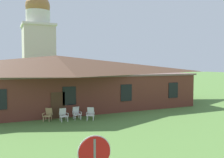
{
  "coord_description": "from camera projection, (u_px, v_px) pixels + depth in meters",
  "views": [
    {
      "loc": [
        -4.9,
        -3.6,
        4.33
      ],
      "look_at": [
        0.91,
        9.37,
        3.46
      ],
      "focal_mm": 39.4,
      "sensor_mm": 36.0,
      "label": 1
    }
  ],
  "objects": [
    {
      "name": "lawn_chair_by_porch",
      "position": [
        48.0,
        114.0,
        18.72
      ],
      "size": [
        0.84,
        0.87,
        0.96
      ],
      "color": "tan",
      "rests_on": "ground"
    },
    {
      "name": "lawn_chair_middle",
      "position": [
        90.0,
        113.0,
        19.04
      ],
      "size": [
        0.79,
        0.84,
        0.96
      ],
      "color": "silver",
      "rests_on": "ground"
    },
    {
      "name": "brick_building",
      "position": [
        57.0,
        81.0,
        24.35
      ],
      "size": [
        26.95,
        10.4,
        5.17
      ],
      "color": "brown",
      "rests_on": "ground"
    },
    {
      "name": "lawn_chair_near_door",
      "position": [
        63.0,
        114.0,
        18.63
      ],
      "size": [
        0.67,
        0.7,
        0.96
      ],
      "color": "silver",
      "rests_on": "ground"
    },
    {
      "name": "lawn_chair_left_end",
      "position": [
        76.0,
        113.0,
        19.29
      ],
      "size": [
        0.65,
        0.68,
        0.96
      ],
      "color": "white",
      "rests_on": "ground"
    },
    {
      "name": "dome_tower",
      "position": [
        38.0,
        45.0,
        39.97
      ],
      "size": [
        5.18,
        5.18,
        16.42
      ],
      "color": "beige",
      "rests_on": "ground"
    }
  ]
}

